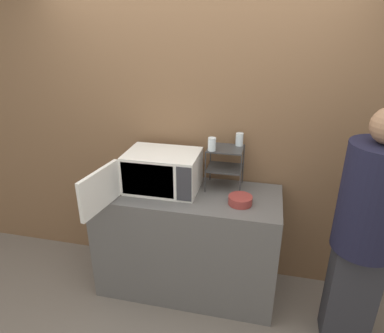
{
  "coord_description": "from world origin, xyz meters",
  "views": [
    {
      "loc": [
        0.58,
        -2.05,
        2.22
      ],
      "look_at": [
        0.03,
        0.34,
        1.16
      ],
      "focal_mm": 32.0,
      "sensor_mm": 36.0,
      "label": 1
    }
  ],
  "objects_px": {
    "person": "(367,225)",
    "microwave": "(160,172)",
    "glass_front_left": "(212,144)",
    "bowl": "(240,200)",
    "dish_rack": "(225,159)",
    "glass_back_right": "(239,139)"
  },
  "relations": [
    {
      "from": "person",
      "to": "microwave",
      "type": "bearing_deg",
      "value": 170.02
    },
    {
      "from": "glass_front_left",
      "to": "person",
      "type": "bearing_deg",
      "value": -16.96
    },
    {
      "from": "glass_front_left",
      "to": "bowl",
      "type": "xyz_separation_m",
      "value": [
        0.25,
        -0.17,
        -0.37
      ]
    },
    {
      "from": "bowl",
      "to": "dish_rack",
      "type": "bearing_deg",
      "value": 122.26
    },
    {
      "from": "dish_rack",
      "to": "glass_front_left",
      "type": "distance_m",
      "value": 0.19
    },
    {
      "from": "dish_rack",
      "to": "glass_back_right",
      "type": "height_order",
      "value": "glass_back_right"
    },
    {
      "from": "dish_rack",
      "to": "microwave",
      "type": "bearing_deg",
      "value": -163.42
    },
    {
      "from": "microwave",
      "to": "bowl",
      "type": "xyz_separation_m",
      "value": [
        0.66,
        -0.1,
        -0.12
      ]
    },
    {
      "from": "glass_back_right",
      "to": "person",
      "type": "bearing_deg",
      "value": -28.74
    },
    {
      "from": "glass_front_left",
      "to": "glass_back_right",
      "type": "distance_m",
      "value": 0.25
    },
    {
      "from": "glass_back_right",
      "to": "bowl",
      "type": "distance_m",
      "value": 0.5
    },
    {
      "from": "glass_front_left",
      "to": "person",
      "type": "xyz_separation_m",
      "value": [
        1.09,
        -0.33,
        -0.36
      ]
    },
    {
      "from": "dish_rack",
      "to": "glass_front_left",
      "type": "bearing_deg",
      "value": -140.56
    },
    {
      "from": "microwave",
      "to": "dish_rack",
      "type": "height_order",
      "value": "dish_rack"
    },
    {
      "from": "glass_front_left",
      "to": "bowl",
      "type": "relative_size",
      "value": 0.57
    },
    {
      "from": "microwave",
      "to": "dish_rack",
      "type": "bearing_deg",
      "value": 16.58
    },
    {
      "from": "bowl",
      "to": "person",
      "type": "relative_size",
      "value": 0.1
    },
    {
      "from": "dish_rack",
      "to": "person",
      "type": "distance_m",
      "value": 1.1
    },
    {
      "from": "dish_rack",
      "to": "glass_back_right",
      "type": "relative_size",
      "value": 3.38
    },
    {
      "from": "microwave",
      "to": "glass_front_left",
      "type": "bearing_deg",
      "value": 9.8
    },
    {
      "from": "glass_front_left",
      "to": "bowl",
      "type": "height_order",
      "value": "glass_front_left"
    },
    {
      "from": "microwave",
      "to": "person",
      "type": "bearing_deg",
      "value": -9.98
    }
  ]
}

